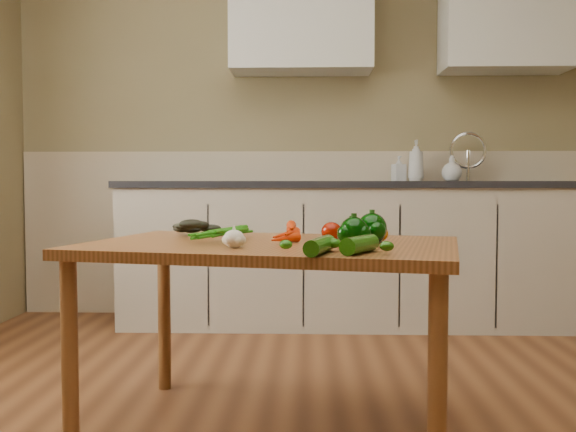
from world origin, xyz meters
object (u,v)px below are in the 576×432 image
(soap_bottle_b, at_px, (399,169))
(zucchini_a, at_px, (360,245))
(tomato_a, at_px, (332,232))
(zucchini_b, at_px, (320,246))
(leafy_greens, at_px, (192,224))
(pepper_a, at_px, (352,233))
(soap_bottle_a, at_px, (416,161))
(soap_bottle_c, at_px, (452,168))
(tomato_b, at_px, (347,231))
(pepper_c, at_px, (354,232))
(carrot_bunch, at_px, (268,232))
(garlic_bulb, at_px, (234,239))
(pepper_b, at_px, (372,229))
(tomato_c, at_px, (379,233))
(table, at_px, (272,264))

(soap_bottle_b, height_order, zucchini_a, soap_bottle_b)
(tomato_a, distance_m, zucchini_b, 0.42)
(leafy_greens, xyz_separation_m, pepper_a, (0.61, -0.40, -0.00))
(pepper_a, xyz_separation_m, zucchini_b, (-0.11, -0.24, -0.02))
(soap_bottle_a, distance_m, soap_bottle_c, 0.23)
(pepper_a, bearing_deg, tomato_b, 90.24)
(pepper_c, xyz_separation_m, zucchini_b, (-0.11, -0.22, -0.02))
(zucchini_a, bearing_deg, pepper_c, 90.80)
(carrot_bunch, bearing_deg, leafy_greens, 155.55)
(soap_bottle_a, distance_m, garlic_bulb, 2.33)
(leafy_greens, height_order, zucchini_b, leafy_greens)
(pepper_b, bearing_deg, garlic_bulb, -160.40)
(soap_bottle_a, relative_size, soap_bottle_c, 1.62)
(zucchini_b, bearing_deg, leafy_greens, 127.88)
(soap_bottle_a, xyz_separation_m, pepper_b, (-0.47, -1.95, -0.30))
(tomato_c, bearing_deg, soap_bottle_b, 80.11)
(soap_bottle_a, xyz_separation_m, soap_bottle_b, (-0.10, 0.04, -0.05))
(leafy_greens, bearing_deg, pepper_a, -33.42)
(leafy_greens, xyz_separation_m, tomato_c, (0.71, -0.24, -0.02))
(carrot_bunch, bearing_deg, soap_bottle_b, 81.47)
(pepper_c, bearing_deg, garlic_bulb, -172.26)
(table, bearing_deg, zucchini_b, -53.05)
(soap_bottle_b, distance_m, tomato_a, 1.98)
(pepper_a, height_order, tomato_c, pepper_a)
(tomato_c, bearing_deg, carrot_bunch, 178.85)
(soap_bottle_a, bearing_deg, tomato_c, 78.12)
(tomato_c, height_order, zucchini_b, tomato_c)
(pepper_a, xyz_separation_m, zucchini_a, (0.01, -0.22, -0.02))
(table, height_order, pepper_a, pepper_a)
(carrot_bunch, bearing_deg, soap_bottle_c, 72.64)
(pepper_b, bearing_deg, tomato_c, 64.55)
(soap_bottle_a, xyz_separation_m, leafy_greens, (-1.15, -1.64, -0.31))
(garlic_bulb, bearing_deg, tomato_a, 38.31)
(garlic_bulb, bearing_deg, zucchini_b, -30.83)
(soap_bottle_c, distance_m, tomato_b, 1.95)
(zucchini_b, bearing_deg, pepper_a, 65.23)
(pepper_a, xyz_separation_m, pepper_b, (0.07, 0.09, 0.01))
(pepper_c, height_order, zucchini_b, pepper_c)
(tomato_a, bearing_deg, pepper_c, -71.86)
(tomato_b, bearing_deg, table, -154.56)
(garlic_bulb, xyz_separation_m, pepper_b, (0.46, 0.16, 0.02))
(soap_bottle_c, relative_size, pepper_c, 1.69)
(tomato_b, height_order, zucchini_b, tomato_b)
(leafy_greens, bearing_deg, carrot_bunch, -36.82)
(leafy_greens, bearing_deg, zucchini_a, -45.50)
(pepper_a, relative_size, pepper_b, 0.84)
(pepper_a, height_order, pepper_c, pepper_c)
(soap_bottle_a, bearing_deg, soap_bottle_c, 177.34)
(zucchini_a, height_order, zucchini_b, zucchini_a)
(carrot_bunch, bearing_deg, table, -57.11)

